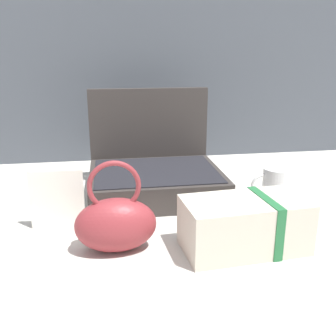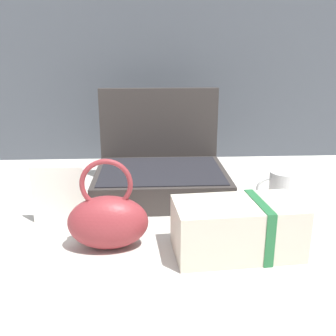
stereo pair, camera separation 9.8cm
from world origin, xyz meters
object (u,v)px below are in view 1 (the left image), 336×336
at_px(teal_pouch_handbag, 116,223).
at_px(cream_toiletry_bag, 246,224).
at_px(open_suitcase, 154,171).
at_px(coffee_mug, 276,184).
at_px(info_card_left, 57,199).

bearing_deg(teal_pouch_handbag, cream_toiletry_bag, -7.27).
xyz_separation_m(open_suitcase, coffee_mug, (0.34, -0.13, -0.02)).
height_order(open_suitcase, teal_pouch_handbag, open_suitcase).
height_order(coffee_mug, info_card_left, info_card_left).
bearing_deg(open_suitcase, teal_pouch_handbag, -109.91).
xyz_separation_m(open_suitcase, cream_toiletry_bag, (0.15, -0.39, -0.01)).
bearing_deg(cream_toiletry_bag, info_card_left, 157.46).
height_order(teal_pouch_handbag, coffee_mug, teal_pouch_handbag).
bearing_deg(open_suitcase, coffee_mug, -20.42).
distance_m(open_suitcase, teal_pouch_handbag, 0.37).
height_order(open_suitcase, coffee_mug, open_suitcase).
distance_m(cream_toiletry_bag, coffee_mug, 0.32).
xyz_separation_m(teal_pouch_handbag, info_card_left, (-0.14, 0.14, 0.01)).
bearing_deg(info_card_left, open_suitcase, 41.12).
bearing_deg(info_card_left, teal_pouch_handbag, -42.83).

